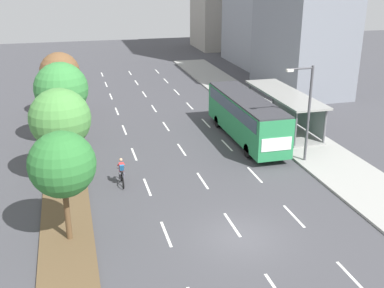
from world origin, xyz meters
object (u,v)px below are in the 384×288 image
Objects in this scene: median_tree_fourth at (60,72)px; median_tree_third at (61,89)px; streetlight at (307,108)px; median_tree_nearest at (62,165)px; bus_shelter at (287,106)px; bus at (246,114)px; median_tree_second at (60,119)px; cyclist at (122,173)px.

median_tree_third is at bearing -89.11° from median_tree_fourth.
streetlight is (15.66, -15.06, -0.13)m from median_tree_fourth.
bus_shelter is at bearing 36.51° from median_tree_nearest.
streetlight reaches higher than bus.
bus_shelter is 22.10m from median_tree_nearest.
median_tree_second is 15.69m from streetlight.
bus is at bearing 29.06° from cyclist.
median_tree_second is at bearing -90.81° from median_tree_third.
streetlight is (15.57, 6.01, -0.12)m from median_tree_nearest.
median_tree_nearest reaches higher than bus_shelter.
median_tree_fourth is at bearing 102.15° from cyclist.
bus_shelter is 1.55× the size of streetlight.
streetlight reaches higher than median_tree_fourth.
bus_shelter is 1.78× the size of median_tree_fourth.
median_tree_third reaches higher than bus.
bus is 16.80m from median_tree_fourth.
bus is 13.84m from median_tree_third.
median_tree_nearest is 7.03m from median_tree_second.
median_tree_third reaches higher than median_tree_second.
bus reaches higher than bus_shelter.
median_tree_nearest is at bearing -143.49° from bus_shelter.
bus is 6.20× the size of cyclist.
bus_shelter is 5.52× the size of cyclist.
bus is 1.95× the size of median_tree_second.
median_tree_fourth reaches higher than cyclist.
median_tree_nearest is 0.90× the size of median_tree_third.
bus_shelter is 19.61m from median_tree_fourth.
median_tree_third is at bearing 176.88° from bus_shelter.
median_tree_nearest is 14.05m from median_tree_third.
streetlight is at bearing 21.12° from median_tree_nearest.
bus is 2.01× the size of median_tree_fourth.
median_tree_third is at bearing 89.92° from median_tree_nearest.
streetlight reaches higher than bus_shelter.
bus_shelter is 1.73× the size of median_tree_second.
median_tree_second is at bearing -89.96° from median_tree_fourth.
bus_shelter is at bearing 73.40° from streetlight.
median_tree_third is 1.07× the size of median_tree_fourth.
bus is (-4.28, -1.82, 0.20)m from bus_shelter.
cyclist is 16.14m from median_tree_fourth.
bus reaches higher than cyclist.
median_tree_third is (0.10, 7.03, 0.12)m from median_tree_second.
bus is at bearing -156.96° from bus_shelter.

